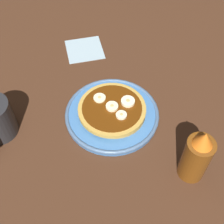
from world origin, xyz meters
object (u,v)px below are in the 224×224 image
(banana_slice_0, at_px, (113,106))
(syrup_bottle, at_px, (197,156))
(plate, at_px, (112,114))
(banana_slice_1, at_px, (121,115))
(banana_slice_2, at_px, (128,102))
(banana_slice_3, at_px, (100,98))
(pancake_stack, at_px, (112,110))
(napkin, at_px, (85,49))

(banana_slice_0, bearing_deg, syrup_bottle, 43.36)
(plate, xyz_separation_m, banana_slice_1, (0.03, 0.02, 0.03))
(banana_slice_0, bearing_deg, banana_slice_2, 104.45)
(banana_slice_3, bearing_deg, plate, 43.89)
(plate, distance_m, banana_slice_0, 0.03)
(pancake_stack, relative_size, banana_slice_1, 6.50)
(pancake_stack, height_order, banana_slice_0, banana_slice_0)
(syrup_bottle, bearing_deg, banana_slice_1, -134.25)
(banana_slice_1, distance_m, banana_slice_3, 0.08)
(napkin, xyz_separation_m, syrup_bottle, (0.43, 0.23, 0.07))
(banana_slice_2, height_order, syrup_bottle, syrup_bottle)
(napkin, relative_size, syrup_bottle, 0.72)
(banana_slice_0, bearing_deg, pancake_stack, -56.62)
(banana_slice_1, height_order, banana_slice_2, banana_slice_2)
(banana_slice_1, distance_m, banana_slice_2, 0.05)
(syrup_bottle, bearing_deg, pancake_stack, -135.95)
(banana_slice_3, bearing_deg, banana_slice_1, 40.69)
(banana_slice_2, bearing_deg, pancake_stack, -74.28)
(plate, distance_m, banana_slice_1, 0.05)
(pancake_stack, distance_m, syrup_bottle, 0.24)
(banana_slice_1, bearing_deg, syrup_bottle, 45.75)
(plate, xyz_separation_m, syrup_bottle, (0.17, 0.16, 0.06))
(pancake_stack, xyz_separation_m, banana_slice_3, (-0.03, -0.03, 0.01))
(plate, xyz_separation_m, napkin, (-0.27, -0.07, -0.01))
(banana_slice_1, xyz_separation_m, banana_slice_3, (-0.06, -0.05, -0.00))
(plate, bearing_deg, banana_slice_1, 36.76)
(plate, relative_size, pancake_stack, 1.38)
(plate, distance_m, pancake_stack, 0.02)
(banana_slice_1, distance_m, syrup_bottle, 0.20)
(syrup_bottle, bearing_deg, napkin, -151.76)
(plate, relative_size, banana_slice_3, 7.71)
(banana_slice_2, relative_size, napkin, 0.32)
(banana_slice_2, bearing_deg, banana_slice_1, -26.13)
(banana_slice_2, bearing_deg, napkin, -156.71)
(napkin, bearing_deg, banana_slice_0, 15.15)
(plate, height_order, syrup_bottle, syrup_bottle)
(banana_slice_1, bearing_deg, banana_slice_2, 153.87)
(banana_slice_1, height_order, syrup_bottle, syrup_bottle)
(plate, distance_m, syrup_bottle, 0.24)
(plate, bearing_deg, syrup_bottle, 44.42)
(banana_slice_2, height_order, napkin, banana_slice_2)
(banana_slice_3, relative_size, napkin, 0.28)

